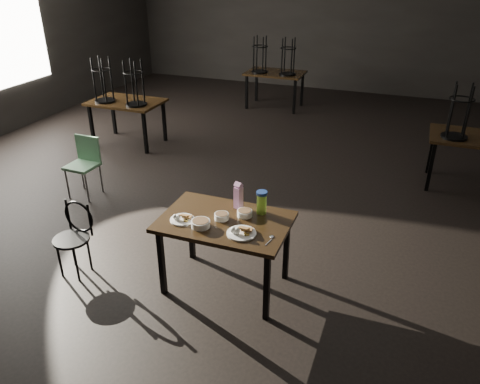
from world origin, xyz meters
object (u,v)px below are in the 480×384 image
at_px(main_table, 225,227).
at_px(juice_carton, 238,196).
at_px(bentwood_chair, 75,233).
at_px(water_bottle, 262,202).
at_px(school_chair, 84,161).

distance_m(main_table, juice_carton, 0.34).
xyz_separation_m(main_table, bentwood_chair, (-1.52, -0.29, -0.22)).
relative_size(juice_carton, water_bottle, 1.21).
bearing_deg(bentwood_chair, water_bottle, 19.03).
xyz_separation_m(water_bottle, bentwood_chair, (-1.79, -0.54, -0.41)).
distance_m(bentwood_chair, school_chair, 1.81).
height_order(water_bottle, school_chair, water_bottle).
height_order(main_table, juice_carton, juice_carton).
relative_size(bentwood_chair, school_chair, 0.95).
distance_m(water_bottle, bentwood_chair, 1.92).
height_order(main_table, school_chair, school_chair).
relative_size(main_table, bentwood_chair, 1.58).
height_order(main_table, bentwood_chair, bentwood_chair).
height_order(water_bottle, bentwood_chair, water_bottle).
bearing_deg(school_chair, juice_carton, -18.42).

